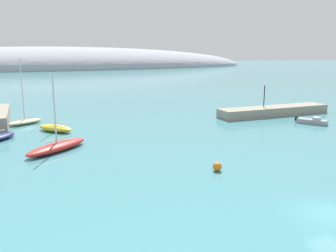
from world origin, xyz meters
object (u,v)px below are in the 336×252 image
Objects in this scene: motorboat_grey_foreground at (312,121)px; mooring_buoy_orange at (217,167)px; sailboat_sand_end_of_line at (25,121)px; sailboat_yellow_mid_mooring at (55,128)px; sailboat_red_outer_mooring at (57,146)px; harbor_lamp_post at (264,92)px.

motorboat_grey_foreground is 5.23× the size of mooring_buoy_orange.
sailboat_sand_end_of_line is 2.19× the size of motorboat_grey_foreground.
sailboat_red_outer_mooring is (-0.72, -10.16, -0.01)m from sailboat_yellow_mid_mooring.
sailboat_red_outer_mooring is 17.36m from sailboat_sand_end_of_line.
sailboat_red_outer_mooring is at bearing 135.99° from sailboat_yellow_mid_mooring.
sailboat_sand_end_of_line is at bearing 118.87° from mooring_buoy_orange.
sailboat_yellow_mid_mooring is 1.65× the size of motorboat_grey_foreground.
sailboat_yellow_mid_mooring reaches higher than harbor_lamp_post.
harbor_lamp_post is at bearing -130.57° from sailboat_yellow_mid_mooring.
sailboat_sand_end_of_line is 39.01m from harbor_lamp_post.
mooring_buoy_orange is (12.50, -22.77, -0.10)m from sailboat_yellow_mid_mooring.
harbor_lamp_post is at bearing 45.79° from mooring_buoy_orange.
sailboat_red_outer_mooring is at bearing 68.93° from sailboat_sand_end_of_line.
sailboat_sand_end_of_line is at bearing -10.75° from sailboat_yellow_mid_mooring.
sailboat_sand_end_of_line is 2.50× the size of harbor_lamp_post.
motorboat_grey_foreground is at bearing 143.26° from sailboat_red_outer_mooring.
sailboat_yellow_mid_mooring is 0.88× the size of sailboat_red_outer_mooring.
mooring_buoy_orange is at bearing 98.17° from sailboat_red_outer_mooring.
sailboat_sand_end_of_line reaches higher than harbor_lamp_post.
mooring_buoy_orange is (13.22, -12.62, -0.09)m from sailboat_red_outer_mooring.
sailboat_sand_end_of_line is 11.46× the size of mooring_buoy_orange.
motorboat_grey_foreground is at bearing 29.23° from mooring_buoy_orange.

